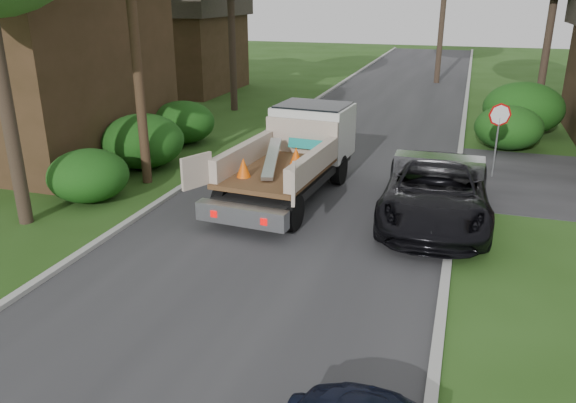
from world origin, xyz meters
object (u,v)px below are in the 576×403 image
(stop_sign, at_px, (499,125))
(house_left_near, at_px, (9,37))
(flatbed_truck, at_px, (300,147))
(black_pickup, at_px, (436,191))
(house_left_far, at_px, (175,40))
(utility_pole, at_px, (133,15))

(stop_sign, relative_size, house_left_near, 0.26)
(stop_sign, height_order, flatbed_truck, stop_sign)
(black_pickup, bearing_deg, house_left_far, 132.38)
(house_left_far, relative_size, black_pickup, 1.27)
(house_left_near, bearing_deg, flatbed_truck, -5.52)
(house_left_near, bearing_deg, stop_sign, 6.63)
(house_left_far, bearing_deg, utility_pole, -64.77)
(utility_pole, height_order, flatbed_truck, utility_pole)
(stop_sign, height_order, black_pickup, stop_sign)
(flatbed_truck, xyz_separation_m, black_pickup, (4.21, -1.40, -0.51))
(house_left_far, height_order, black_pickup, house_left_far)
(stop_sign, relative_size, flatbed_truck, 0.37)
(stop_sign, xyz_separation_m, utility_pole, (-10.68, -4.02, 3.40))
(house_left_far, distance_m, black_pickup, 24.57)
(utility_pole, bearing_deg, house_left_far, 115.23)
(house_left_far, height_order, flatbed_truck, house_left_far)
(stop_sign, bearing_deg, flatbed_truck, -151.91)
(house_left_near, distance_m, flatbed_truck, 11.82)
(flatbed_truck, bearing_deg, black_pickup, -14.07)
(stop_sign, relative_size, house_left_far, 0.33)
(utility_pole, distance_m, house_left_far, 18.93)
(stop_sign, distance_m, house_left_near, 17.50)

